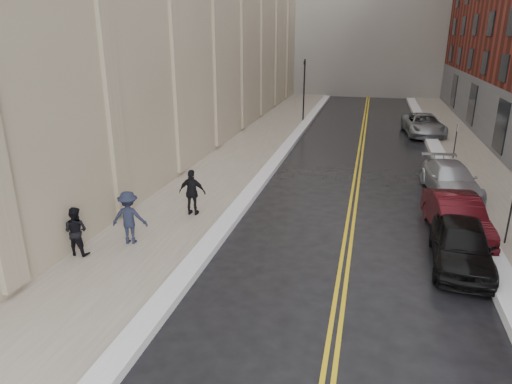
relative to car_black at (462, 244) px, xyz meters
The scene contains 17 objects.
ground 8.70m from the car_black, 134.82° to the right, with size 160.00×160.00×0.00m, color black.
sidewalk_left 14.49m from the car_black, 137.11° to the left, with size 4.00×64.00×0.15m, color gray.
sidewalk_right 10.29m from the car_black, 73.64° to the left, with size 3.00×64.00×0.15m, color gray.
lane_stripe_a 10.56m from the car_black, 110.72° to the left, with size 0.12×64.00×0.01m, color gold.
lane_stripe_b 10.48m from the car_black, 109.49° to the left, with size 0.12×64.00×0.01m, color gold.
snow_ridge_left 12.90m from the car_black, 130.13° to the left, with size 0.70×60.80×0.26m, color white.
snow_ridge_right 9.93m from the car_black, 83.96° to the left, with size 0.85×60.80×0.30m, color white.
traffic_signal 25.50m from the car_black, 110.05° to the left, with size 0.18×0.15×5.20m.
parking_sign_near 2.65m from the car_black, 45.97° to the left, with size 0.06×0.35×2.23m.
parking_sign_far 13.98m from the car_black, 82.63° to the left, with size 0.06×0.35×2.23m.
car_black is the anchor object (origin of this frame).
car_maroon 2.53m from the car_black, 85.17° to the left, with size 1.59×4.56×1.50m, color #3E0B10.
car_silver_near 7.45m from the car_black, 84.66° to the left, with size 2.01×4.94×1.43m, color #ACB0B4.
car_silver_far 21.04m from the car_black, 88.11° to the left, with size 2.57×5.58×1.55m, color gray.
pedestrian_a 12.57m from the car_black, 168.22° to the right, with size 0.81×0.63×1.67m, color black.
pedestrian_b 11.12m from the car_black, behind, with size 1.23×0.71×1.90m, color black.
pedestrian_c 10.05m from the car_black, behind, with size 1.11×0.46×1.89m, color black.
Camera 1 is at (2.94, -8.33, 7.15)m, focal length 32.00 mm.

